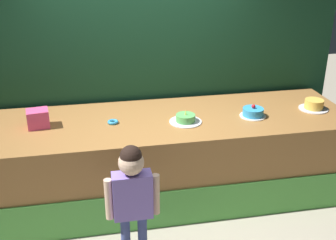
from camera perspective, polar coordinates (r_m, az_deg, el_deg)
ground_plane at (r=4.38m, az=-1.28°, el=-14.37°), size 12.00×12.00×0.00m
stage_platform at (r=4.62m, az=-2.59°, el=-5.32°), size 4.39×1.22×0.93m
curtain_backdrop at (r=4.91m, az=-4.03°, el=8.69°), size 4.80×0.08×2.88m
child_figure at (r=3.52m, az=-4.90°, el=-9.71°), size 0.46×0.21×1.19m
pink_box at (r=4.41m, az=-17.34°, el=0.20°), size 0.24×0.21×0.18m
donut at (r=4.36m, az=-7.53°, el=-0.26°), size 0.11×0.11×0.03m
cake_center_left at (r=4.35m, az=2.41°, el=0.16°), size 0.34×0.34×0.14m
cake_center_right at (r=4.58m, az=11.53°, el=1.02°), size 0.28×0.28×0.14m
cake_far_right at (r=4.95m, az=19.29°, el=1.96°), size 0.32×0.32×0.11m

